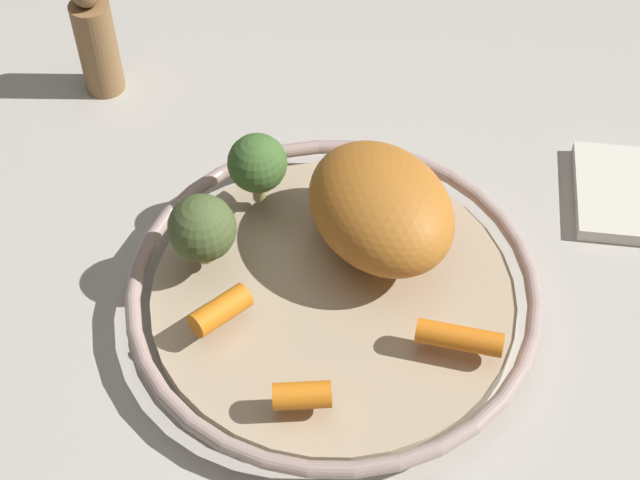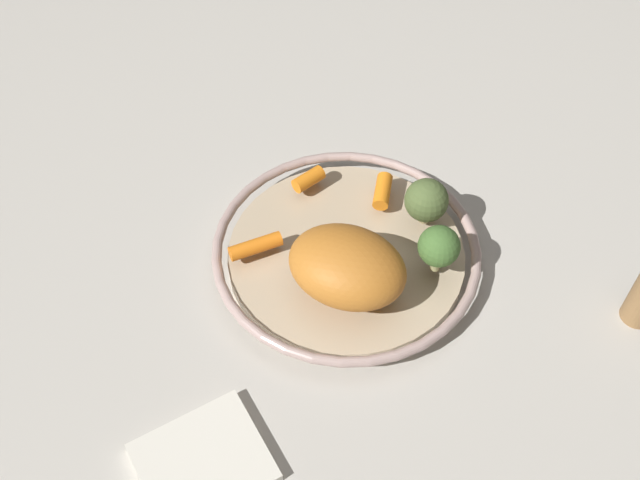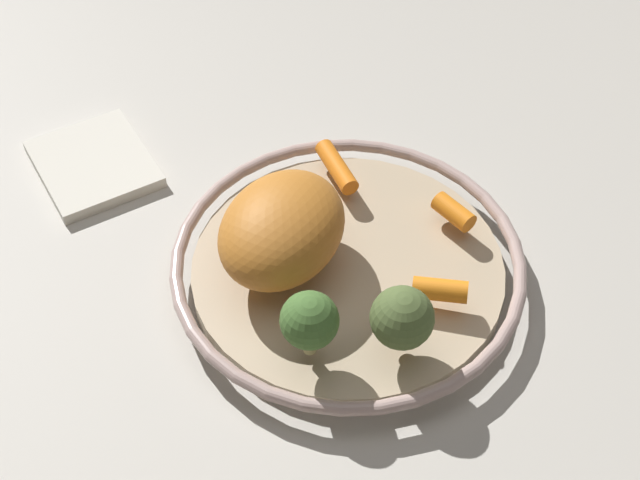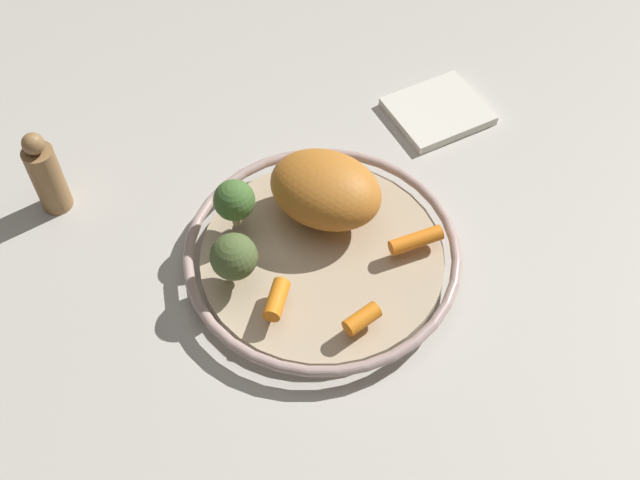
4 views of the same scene
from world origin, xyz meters
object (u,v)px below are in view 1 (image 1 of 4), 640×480
at_px(roast_chicken_piece, 381,207).
at_px(pepper_mill, 96,41).
at_px(baby_carrot_left, 302,395).
at_px(baby_carrot_near_rim, 459,338).
at_px(baby_carrot_right, 221,310).
at_px(broccoli_floret_edge, 257,164).
at_px(serving_bowl, 333,294).
at_px(broccoli_floret_large, 202,229).

height_order(roast_chicken_piece, pepper_mill, pepper_mill).
relative_size(baby_carrot_left, baby_carrot_near_rim, 0.65).
bearing_deg(baby_carrot_right, broccoli_floret_edge, -127.89).
relative_size(serving_bowl, baby_carrot_right, 6.83).
height_order(roast_chicken_piece, baby_carrot_left, roast_chicken_piece).
height_order(broccoli_floret_edge, pepper_mill, pepper_mill).
xyz_separation_m(broccoli_floret_edge, pepper_mill, (0.07, -0.25, -0.02)).
xyz_separation_m(serving_bowl, baby_carrot_left, (0.08, 0.09, 0.03)).
bearing_deg(serving_bowl, baby_carrot_right, -5.08).
bearing_deg(broccoli_floret_large, baby_carrot_right, 78.23).
bearing_deg(baby_carrot_left, broccoli_floret_edge, -106.06).
distance_m(serving_bowl, broccoli_floret_large, 0.13).
bearing_deg(baby_carrot_left, baby_carrot_near_rim, 176.14).
bearing_deg(pepper_mill, baby_carrot_right, 87.24).
bearing_deg(baby_carrot_right, pepper_mill, -92.76).
relative_size(baby_carrot_right, pepper_mill, 0.39).
xyz_separation_m(baby_carrot_left, broccoli_floret_edge, (-0.06, -0.21, 0.03)).
distance_m(baby_carrot_right, broccoli_floret_large, 0.07).
relative_size(baby_carrot_right, broccoli_floret_large, 0.77).
height_order(roast_chicken_piece, broccoli_floret_large, roast_chicken_piece).
bearing_deg(roast_chicken_piece, baby_carrot_right, 6.41).
bearing_deg(serving_bowl, baby_carrot_left, 50.83).
distance_m(baby_carrot_near_rim, pepper_mill, 0.49).
height_order(baby_carrot_left, baby_carrot_right, baby_carrot_right).
distance_m(roast_chicken_piece, broccoli_floret_large, 0.15).
height_order(baby_carrot_right, broccoli_floret_edge, broccoli_floret_edge).
distance_m(broccoli_floret_large, pepper_mill, 0.29).
relative_size(baby_carrot_right, broccoli_floret_edge, 0.73).
height_order(baby_carrot_left, baby_carrot_near_rim, same).
xyz_separation_m(baby_carrot_near_rim, broccoli_floret_large, (0.15, -0.18, 0.03)).
relative_size(roast_chicken_piece, baby_carrot_right, 2.86).
height_order(broccoli_floret_large, broccoli_floret_edge, broccoli_floret_edge).
distance_m(serving_bowl, baby_carrot_left, 0.12).
distance_m(roast_chicken_piece, broccoli_floret_edge, 0.12).
relative_size(serving_bowl, broccoli_floret_large, 5.28).
bearing_deg(pepper_mill, serving_bowl, 102.54).
height_order(baby_carrot_left, broccoli_floret_edge, broccoli_floret_edge).
bearing_deg(pepper_mill, broccoli_floret_edge, 104.89).
height_order(roast_chicken_piece, broccoli_floret_edge, roast_chicken_piece).
distance_m(baby_carrot_near_rim, broccoli_floret_large, 0.23).
xyz_separation_m(roast_chicken_piece, baby_carrot_right, (0.16, 0.02, -0.03)).
bearing_deg(roast_chicken_piece, broccoli_floret_large, -18.45).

